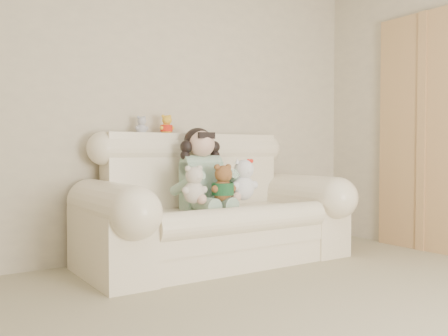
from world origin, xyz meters
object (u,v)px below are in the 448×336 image
(brown_teddy, at_px, (223,179))
(seated_child, at_px, (201,168))
(cream_teddy, at_px, (194,181))
(sofa, at_px, (217,197))
(white_cat, at_px, (243,175))

(brown_teddy, bearing_deg, seated_child, 80.41)
(cream_teddy, bearing_deg, sofa, 23.79)
(seated_child, relative_size, white_cat, 1.72)
(sofa, bearing_deg, white_cat, -44.85)
(sofa, height_order, white_cat, sofa)
(seated_child, distance_m, brown_teddy, 0.26)
(brown_teddy, bearing_deg, cream_teddy, 152.58)
(seated_child, relative_size, brown_teddy, 1.98)
(sofa, relative_size, seated_child, 3.19)
(brown_teddy, relative_size, white_cat, 0.87)
(seated_child, distance_m, white_cat, 0.34)
(sofa, relative_size, white_cat, 5.48)
(sofa, distance_m, seated_child, 0.27)
(sofa, bearing_deg, seated_child, 140.58)
(sofa, xyz_separation_m, white_cat, (0.15, -0.15, 0.18))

